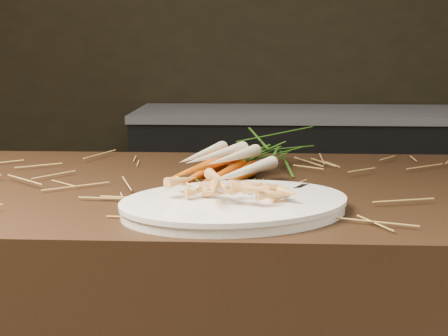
# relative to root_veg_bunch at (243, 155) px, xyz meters

# --- Properties ---
(back_counter) EXTENTS (1.82, 0.62, 0.84)m
(back_counter) POSITION_rel_root_veg_bunch_xyz_m (0.31, 1.77, -0.52)
(back_counter) COLOR black
(back_counter) RESTS_ON ground
(straw_bedding) EXTENTS (1.40, 0.60, 0.02)m
(straw_bedding) POSITION_rel_root_veg_bunch_xyz_m (0.01, -0.11, -0.03)
(straw_bedding) COLOR olive
(straw_bedding) RESTS_ON main_counter
(root_veg_bunch) EXTENTS (0.31, 0.49, 0.09)m
(root_veg_bunch) POSITION_rel_root_veg_bunch_xyz_m (0.00, 0.00, 0.00)
(root_veg_bunch) COLOR #CF5907
(root_veg_bunch) RESTS_ON main_counter
(serving_platter) EXTENTS (0.45, 0.35, 0.02)m
(serving_platter) POSITION_rel_root_veg_bunch_xyz_m (-0.01, -0.31, -0.03)
(serving_platter) COLOR white
(serving_platter) RESTS_ON main_counter
(roasted_veg_heap) EXTENTS (0.22, 0.18, 0.04)m
(roasted_veg_heap) POSITION_rel_root_veg_bunch_xyz_m (-0.01, -0.31, -0.00)
(roasted_veg_heap) COLOR #B78038
(roasted_veg_heap) RESTS_ON serving_platter
(serving_fork) EXTENTS (0.09, 0.13, 0.00)m
(serving_fork) POSITION_rel_root_veg_bunch_xyz_m (0.13, -0.29, -0.02)
(serving_fork) COLOR silver
(serving_fork) RESTS_ON serving_platter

